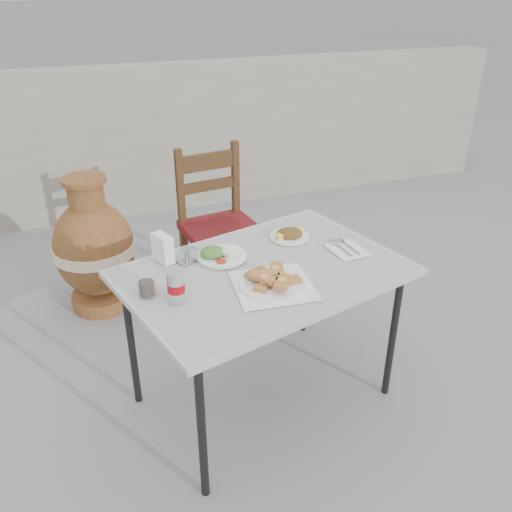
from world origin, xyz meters
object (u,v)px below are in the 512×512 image
object	(u,v)px
cafe_table	(264,279)
terracotta_urn	(94,249)
napkin_holder	(163,248)
chair	(219,225)
salad_chopped_plate	(289,234)
cola_glass	(146,285)
salad_rice_plate	(221,254)
pide_plate	(273,280)
condiment_caddy	(187,256)
soda_can	(176,286)

from	to	relation	value
cafe_table	terracotta_urn	size ratio (longest dim) A/B	1.61
napkin_holder	chair	world-z (taller)	chair
cafe_table	napkin_holder	size ratio (longest dim) A/B	10.70
salad_chopped_plate	cola_glass	distance (m)	0.79
salad_rice_plate	chair	xyz separation A→B (m)	(0.21, 0.81, -0.25)
salad_chopped_plate	napkin_holder	distance (m)	0.62
terracotta_urn	pide_plate	bearing A→B (deg)	-62.44
cafe_table	pide_plate	xyz separation A→B (m)	(-0.01, -0.14, 0.08)
napkin_holder	chair	distance (m)	0.93
salad_chopped_plate	chair	xyz separation A→B (m)	(-0.16, 0.72, -0.24)
condiment_caddy	soda_can	bearing A→B (deg)	-110.14
pide_plate	terracotta_urn	size ratio (longest dim) A/B	0.40
napkin_holder	condiment_caddy	world-z (taller)	napkin_holder
salad_chopped_plate	condiment_caddy	distance (m)	0.52
pide_plate	condiment_caddy	bearing A→B (deg)	130.63
napkin_holder	terracotta_urn	bearing A→B (deg)	83.98
cafe_table	pide_plate	size ratio (longest dim) A/B	4.00
salad_rice_plate	soda_can	world-z (taller)	soda_can
soda_can	cola_glass	bearing A→B (deg)	143.80
cafe_table	salad_chopped_plate	bearing A→B (deg)	48.29
cafe_table	napkin_holder	xyz separation A→B (m)	(-0.39, 0.21, 0.11)
cola_glass	napkin_holder	size ratio (longest dim) A/B	0.78
condiment_caddy	salad_chopped_plate	bearing A→B (deg)	7.27
salad_rice_plate	chair	distance (m)	0.87
condiment_caddy	chair	xyz separation A→B (m)	(0.36, 0.79, -0.25)
cola_glass	chair	bearing A→B (deg)	60.40
salad_chopped_plate	condiment_caddy	size ratio (longest dim) A/B	1.60
napkin_holder	cafe_table	bearing A→B (deg)	-51.61
cafe_table	cola_glass	xyz separation A→B (m)	(-0.51, -0.04, 0.09)
cafe_table	terracotta_urn	bearing A→B (deg)	121.06
salad_chopped_plate	cola_glass	xyz separation A→B (m)	(-0.73, -0.29, 0.03)
soda_can	pide_plate	bearing A→B (deg)	-3.72
pide_plate	soda_can	bearing A→B (deg)	176.28
pide_plate	salad_rice_plate	world-z (taller)	pide_plate
salad_rice_plate	salad_chopped_plate	size ratio (longest dim) A/B	1.15
salad_chopped_plate	terracotta_urn	distance (m)	1.28
salad_rice_plate	chair	world-z (taller)	chair
cafe_table	chair	bearing A→B (deg)	86.09
cola_glass	salad_rice_plate	bearing A→B (deg)	29.04
napkin_holder	condiment_caddy	bearing A→B (deg)	-40.57
cola_glass	pide_plate	bearing A→B (deg)	-11.56
salad_rice_plate	condiment_caddy	xyz separation A→B (m)	(-0.15, 0.02, 0.00)
condiment_caddy	chair	world-z (taller)	chair
terracotta_urn	condiment_caddy	bearing A→B (deg)	-68.07
cafe_table	cola_glass	world-z (taller)	cola_glass
soda_can	napkin_holder	distance (m)	0.33
condiment_caddy	cafe_table	bearing A→B (deg)	-31.84
cola_glass	napkin_holder	world-z (taller)	napkin_holder
cafe_table	pide_plate	world-z (taller)	pide_plate
terracotta_urn	salad_rice_plate	bearing A→B (deg)	-61.18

